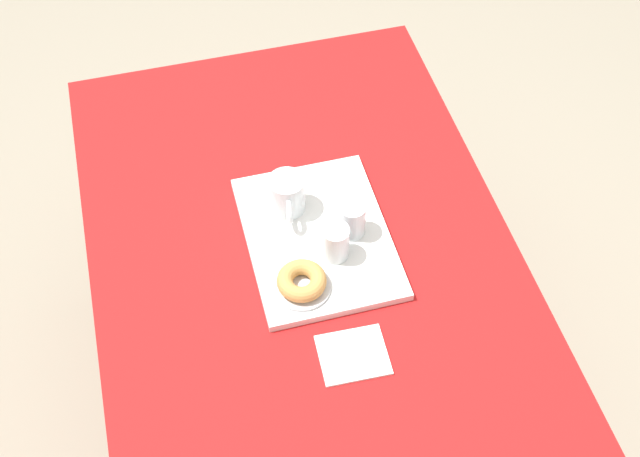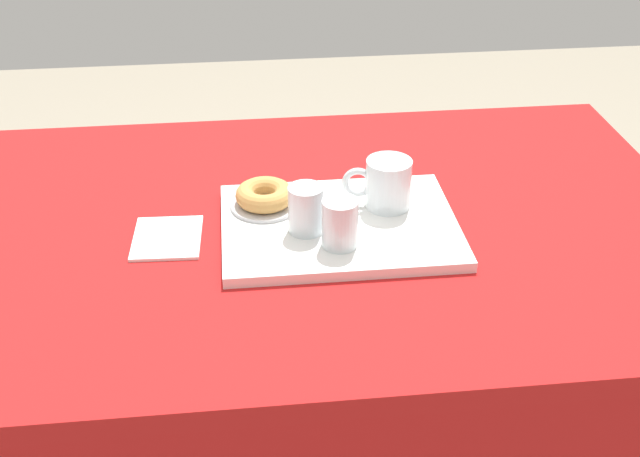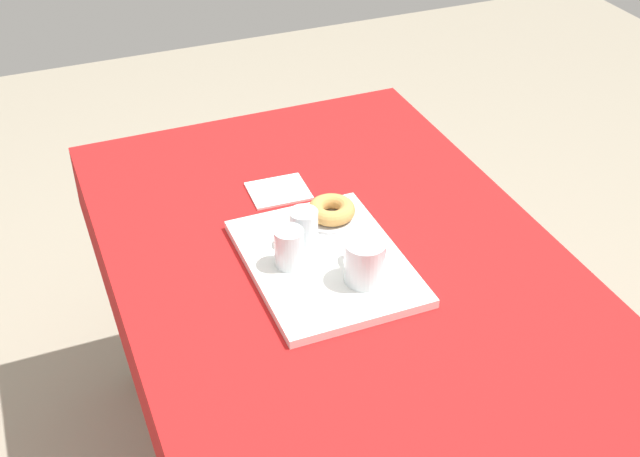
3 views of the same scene
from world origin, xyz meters
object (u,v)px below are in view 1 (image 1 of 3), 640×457
at_px(serving_tray, 317,237).
at_px(water_glass_near, 352,220).
at_px(tea_mug_left, 287,195).
at_px(water_glass_far, 335,243).
at_px(donut_plate_left, 302,286).
at_px(paper_napkin, 353,355).
at_px(dining_table, 304,275).
at_px(sugar_donut_left, 302,281).

distance_m(serving_tray, water_glass_near, 0.09).
xyz_separation_m(tea_mug_left, water_glass_far, (0.15, 0.07, -0.01)).
xyz_separation_m(water_glass_near, water_glass_far, (0.05, -0.05, 0.00)).
distance_m(donut_plate_left, paper_napkin, 0.19).
bearing_deg(tea_mug_left, dining_table, 3.89).
distance_m(dining_table, paper_napkin, 0.31).
relative_size(water_glass_far, donut_plate_left, 0.68).
bearing_deg(water_glass_near, sugar_donut_left, -50.42).
bearing_deg(water_glass_near, dining_table, -85.47).
distance_m(tea_mug_left, donut_plate_left, 0.23).
relative_size(serving_tray, tea_mug_left, 3.32).
relative_size(water_glass_near, sugar_donut_left, 0.81).
height_order(water_glass_near, sugar_donut_left, water_glass_near).
bearing_deg(sugar_donut_left, water_glass_near, 129.58).
distance_m(sugar_donut_left, paper_napkin, 0.19).
relative_size(water_glass_near, paper_napkin, 0.62).
relative_size(serving_tray, donut_plate_left, 3.32).
bearing_deg(donut_plate_left, tea_mug_left, 174.43).
height_order(tea_mug_left, water_glass_far, tea_mug_left).
relative_size(donut_plate_left, paper_napkin, 0.91).
distance_m(tea_mug_left, paper_napkin, 0.40).
relative_size(tea_mug_left, water_glass_near, 1.47).
relative_size(dining_table, donut_plate_left, 10.98).
relative_size(water_glass_far, paper_napkin, 0.62).
bearing_deg(tea_mug_left, water_glass_near, 50.12).
bearing_deg(paper_napkin, dining_table, -173.24).
bearing_deg(water_glass_far, tea_mug_left, -155.64).
relative_size(serving_tray, water_glass_far, 4.90).
bearing_deg(serving_tray, tea_mug_left, -153.44).
xyz_separation_m(water_glass_far, sugar_donut_left, (0.07, -0.09, -0.01)).
bearing_deg(water_glass_far, water_glass_near, 134.91).
distance_m(dining_table, donut_plate_left, 0.17).
xyz_separation_m(water_glass_near, paper_napkin, (0.30, -0.08, -0.05)).
bearing_deg(tea_mug_left, donut_plate_left, -5.57).
bearing_deg(water_glass_near, paper_napkin, -15.35).
xyz_separation_m(dining_table, serving_tray, (-0.02, 0.04, 0.11)).
xyz_separation_m(serving_tray, tea_mug_left, (-0.09, -0.05, 0.05)).
relative_size(dining_table, sugar_donut_left, 13.04).
distance_m(water_glass_far, donut_plate_left, 0.12).
distance_m(serving_tray, tea_mug_left, 0.12).
xyz_separation_m(dining_table, tea_mug_left, (-0.11, -0.01, 0.16)).
distance_m(serving_tray, paper_napkin, 0.30).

